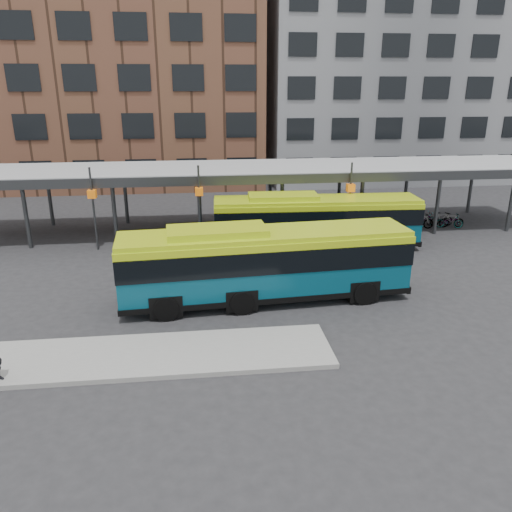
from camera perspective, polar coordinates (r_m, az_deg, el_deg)
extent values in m
plane|color=#28282B|center=(21.22, 2.25, -6.61)|extent=(120.00, 120.00, 0.00)
cube|color=gray|center=(18.47, -13.67, -11.08)|extent=(14.00, 3.00, 0.18)
cube|color=#999B9E|center=(32.43, -1.25, 9.92)|extent=(40.00, 6.00, 0.35)
cube|color=#383A3D|center=(29.52, -0.68, 8.69)|extent=(40.00, 0.15, 0.55)
cylinder|color=#383A3D|center=(31.85, -24.78, 4.11)|extent=(0.24, 0.24, 3.80)
cylinder|color=#383A3D|center=(36.51, -22.51, 6.16)|extent=(0.24, 0.24, 3.80)
cylinder|color=#383A3D|center=(30.66, -15.85, 4.63)|extent=(0.24, 0.24, 3.80)
cylinder|color=#383A3D|center=(35.48, -14.69, 6.65)|extent=(0.24, 0.24, 3.80)
cylinder|color=#383A3D|center=(30.26, -6.44, 5.06)|extent=(0.24, 0.24, 3.80)
cylinder|color=#383A3D|center=(35.13, -6.54, 7.03)|extent=(0.24, 0.24, 3.80)
cylinder|color=#383A3D|center=(30.68, 2.97, 5.35)|extent=(0.24, 0.24, 3.80)
cylinder|color=#383A3D|center=(35.50, 1.62, 7.28)|extent=(0.24, 0.24, 3.80)
cylinder|color=#383A3D|center=(31.89, 11.91, 5.50)|extent=(0.24, 0.24, 3.80)
cylinder|color=#383A3D|center=(36.54, 9.47, 7.37)|extent=(0.24, 0.24, 3.80)
cylinder|color=#383A3D|center=(33.80, 20.01, 5.51)|extent=(0.24, 0.24, 3.80)
cylinder|color=#383A3D|center=(38.22, 16.75, 7.34)|extent=(0.24, 0.24, 3.80)
cylinder|color=#383A3D|center=(36.30, 27.13, 5.44)|extent=(0.24, 0.24, 3.80)
cylinder|color=#383A3D|center=(40.45, 23.33, 7.21)|extent=(0.24, 0.24, 3.80)
cylinder|color=#383A3D|center=(29.96, -18.05, 5.07)|extent=(0.12, 0.12, 4.80)
cube|color=#D8640C|center=(29.77, -18.23, 6.75)|extent=(0.45, 0.45, 0.45)
cylinder|color=#383A3D|center=(29.37, -6.46, 5.63)|extent=(0.12, 0.12, 4.80)
cube|color=#D8640C|center=(29.17, -6.53, 7.34)|extent=(0.45, 0.45, 0.45)
cylinder|color=#383A3D|center=(30.73, 10.65, 6.03)|extent=(0.12, 0.12, 4.80)
cube|color=#D8640C|center=(30.54, 10.76, 7.67)|extent=(0.45, 0.45, 0.45)
cube|color=brown|center=(51.36, -15.50, 20.54)|extent=(26.00, 14.00, 22.00)
cube|color=slate|center=(54.32, 14.67, 19.44)|extent=(24.00, 14.00, 20.00)
cube|color=#08485E|center=(21.90, 1.07, -1.00)|extent=(12.71, 3.50, 2.62)
cube|color=black|center=(21.72, 1.08, 0.30)|extent=(12.77, 3.57, 0.99)
cube|color=#B2CE15|center=(21.45, 1.10, 2.55)|extent=(12.71, 3.40, 0.21)
cube|color=#B2CE15|center=(21.08, -4.48, 2.78)|extent=(4.31, 2.18, 0.37)
cube|color=black|center=(22.33, 1.06, -3.84)|extent=(12.78, 3.57, 0.25)
cylinder|color=black|center=(22.40, 12.31, -4.15)|extent=(1.07, 0.39, 1.05)
cylinder|color=black|center=(24.58, 10.04, -1.86)|extent=(1.07, 0.39, 1.05)
cylinder|color=black|center=(20.96, -1.60, -5.36)|extent=(1.07, 0.39, 1.05)
cylinder|color=black|center=(23.28, -2.62, -2.79)|extent=(1.07, 0.39, 1.05)
cylinder|color=black|center=(20.75, -10.24, -5.95)|extent=(1.07, 0.39, 1.05)
cylinder|color=black|center=(23.09, -10.36, -3.29)|extent=(1.07, 0.39, 1.05)
cube|color=#08485E|center=(29.25, 6.89, 3.86)|extent=(11.83, 2.89, 2.45)
cube|color=black|center=(29.12, 6.93, 4.79)|extent=(11.88, 2.95, 0.93)
cube|color=#B2CE15|center=(28.93, 6.99, 6.39)|extent=(11.82, 2.79, 0.20)
cube|color=#B2CE15|center=(28.56, 3.13, 6.74)|extent=(3.98, 1.91, 0.34)
cube|color=black|center=(29.56, 6.80, 1.80)|extent=(11.89, 2.95, 0.23)
cylinder|color=black|center=(29.47, 14.74, 1.29)|extent=(0.99, 0.33, 0.98)
cylinder|color=black|center=(31.63, 13.37, 2.62)|extent=(0.99, 0.33, 0.98)
cylinder|color=black|center=(28.22, 4.93, 1.08)|extent=(0.99, 0.33, 0.98)
cylinder|color=black|center=(30.47, 4.21, 2.47)|extent=(0.99, 0.33, 0.98)
cylinder|color=black|center=(27.90, -1.03, 0.94)|extent=(0.99, 0.33, 0.98)
cylinder|color=black|center=(30.17, -1.31, 2.35)|extent=(0.99, 0.33, 0.98)
imported|color=slate|center=(34.95, 17.48, 3.73)|extent=(1.69, 0.67, 0.87)
imported|color=slate|center=(34.97, 18.31, 3.79)|extent=(1.77, 0.63, 1.04)
imported|color=slate|center=(35.76, 18.60, 4.02)|extent=(1.88, 0.87, 0.95)
imported|color=slate|center=(36.07, 20.45, 3.95)|extent=(1.66, 0.58, 0.98)
imported|color=slate|center=(35.84, 21.23, 3.73)|extent=(1.87, 1.07, 0.93)
imported|color=slate|center=(35.97, 21.45, 3.80)|extent=(1.69, 0.64, 0.99)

